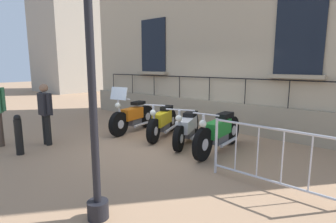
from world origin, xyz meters
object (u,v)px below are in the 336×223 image
Objects in this scene: crowd_barrier at (270,156)px; motorcycle_yellow at (163,122)px; bollard at (19,135)px; motorcycle_orange at (133,117)px; lamppost at (89,26)px; pedestrian_walking at (45,111)px; motorcycle_green at (219,133)px; motorcycle_white at (187,128)px.

motorcycle_yellow is at bearing -111.03° from crowd_barrier.
bollard is (3.26, -1.45, 0.05)m from motorcycle_yellow.
motorcycle_orange is 0.43× the size of lamppost.
lamppost is at bearing 73.02° from pedestrian_walking.
crowd_barrier is (1.18, 1.60, 0.11)m from motorcycle_green.
lamppost is (3.51, 3.17, 2.01)m from motorcycle_orange.
lamppost is at bearing 42.07° from motorcycle_orange.
crowd_barrier is at bearing 148.74° from lamppost.
pedestrian_walking reaches higher than motorcycle_white.
pedestrian_walking is (-0.78, -0.28, 0.40)m from bollard.
motorcycle_yellow is 1.88m from motorcycle_green.
bollard is at bearing -68.66° from crowd_barrier.
motorcycle_yellow is at bearing 145.01° from pedestrian_walking.
lamppost is 4.29m from pedestrian_walking.
motorcycle_green is 1.99m from crowd_barrier.
motorcycle_white is 1.00m from motorcycle_green.
pedestrian_walking is at bearing -15.09° from motorcycle_orange.
motorcycle_yellow reaches higher than motorcycle_white.
motorcycle_green is at bearing -126.40° from crowd_barrier.
crowd_barrier reaches higher than motorcycle_green.
motorcycle_yellow is 0.88m from motorcycle_white.
motorcycle_green is 1.45× the size of pedestrian_walking.
pedestrian_walking is (2.33, -3.61, 0.42)m from motorcycle_green.
lamppost is 3.09× the size of pedestrian_walking.
pedestrian_walking is at bearing -159.89° from bollard.
motorcycle_orange reaches higher than crowd_barrier.
motorcycle_orange reaches higher than bollard.
pedestrian_walking is (2.44, -2.62, 0.46)m from motorcycle_white.
lamppost is at bearing 18.20° from motorcycle_white.
lamppost is 4.07m from bollard.
bollard is at bearing -96.26° from lamppost.
motorcycle_white is 2.18× the size of bollard.
crowd_barrier is at bearing 63.49° from motorcycle_white.
pedestrian_walking reaches higher than motorcycle_yellow.
motorcycle_orange is at bearing -90.49° from motorcycle_green.
crowd_barrier is (1.33, 3.47, 0.15)m from motorcycle_yellow.
bollard is at bearing -36.02° from motorcycle_white.
motorcycle_orange is 2.98m from motorcycle_green.
motorcycle_orange is at bearing -104.73° from crowd_barrier.
motorcycle_white is (0.04, 0.88, -0.01)m from motorcycle_yellow.
lamppost reaches higher than motorcycle_yellow.
pedestrian_walking reaches higher than motorcycle_orange.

